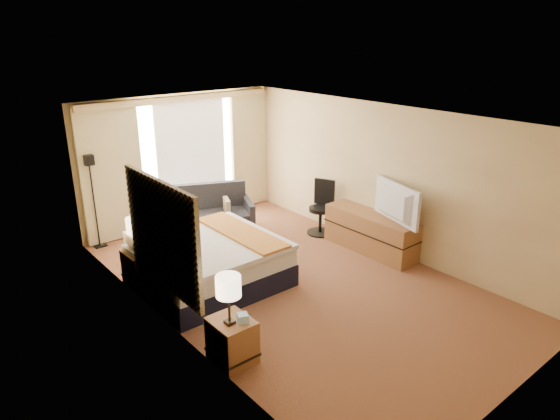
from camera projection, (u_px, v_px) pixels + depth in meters
floor at (293, 281)px, 7.93m from camera, size 4.20×7.00×0.02m
ceiling at (294, 117)px, 7.04m from camera, size 4.20×7.00×0.02m
wall_back at (179, 159)px, 10.02m from camera, size 4.20×0.02×2.60m
wall_front at (524, 294)px, 4.95m from camera, size 4.20×0.02×2.60m
wall_left at (167, 239)px, 6.23m from camera, size 0.02×7.00×2.60m
wall_right at (384, 179)px, 8.74m from camera, size 0.02×7.00×2.60m
headboard at (162, 235)px, 6.40m from camera, size 0.06×1.85×1.50m
nightstand_left at (232, 340)px, 5.95m from camera, size 0.45×0.52×0.55m
nightstand_right at (141, 267)px, 7.77m from camera, size 0.45×0.52×0.55m
media_dresser at (370, 232)px, 8.90m from camera, size 0.50×1.80×0.70m
window at (191, 157)px, 10.14m from camera, size 2.30×0.02×2.30m
curtains at (182, 155)px, 9.90m from camera, size 4.12×0.19×2.56m
bed at (209, 262)px, 7.73m from camera, size 2.06×1.89×1.00m
loveseat at (213, 218)px, 9.68m from camera, size 1.72×1.36×0.95m
floor_lamp at (92, 183)px, 8.79m from camera, size 0.22×0.22×1.72m
desk_chair at (322, 210)px, 9.66m from camera, size 0.53×0.53×1.05m
lamp_left at (228, 287)px, 5.63m from camera, size 0.29×0.29×0.62m
lamp_right at (135, 226)px, 7.49m from camera, size 0.27×0.27×0.56m
tissue_box at (243, 318)px, 5.80m from camera, size 0.16×0.16×0.11m
telephone at (150, 250)px, 7.62m from camera, size 0.21×0.17×0.07m
television at (391, 203)px, 8.32m from camera, size 0.46×1.15×0.66m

